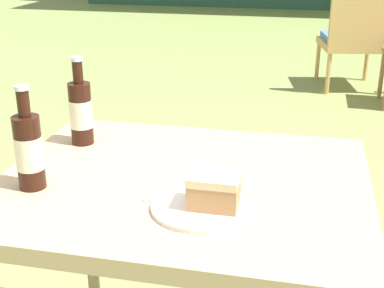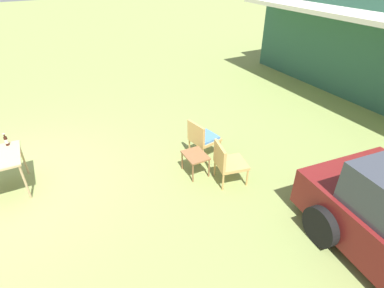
{
  "view_description": "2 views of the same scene",
  "coord_description": "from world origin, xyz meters",
  "views": [
    {
      "loc": [
        0.27,
        -1.12,
        1.29
      ],
      "look_at": [
        0.0,
        0.1,
        0.8
      ],
      "focal_mm": 50.0,
      "sensor_mm": 36.0,
      "label": 1
    },
    {
      "loc": [
        5.26,
        1.01,
        3.65
      ],
      "look_at": [
        1.39,
        3.03,
        0.9
      ],
      "focal_mm": 28.0,
      "sensor_mm": 36.0,
      "label": 2
    }
  ],
  "objects": [
    {
      "name": "ground_plane",
      "position": [
        0.0,
        0.0,
        0.0
      ],
      "size": [
        60.0,
        60.0,
        0.0
      ],
      "primitive_type": "plane",
      "color": "olive"
    },
    {
      "name": "cola_bottle_near",
      "position": [
        -0.32,
        0.17,
        0.84
      ],
      "size": [
        0.06,
        0.06,
        0.24
      ],
      "color": "black",
      "rests_on": "patio_table"
    },
    {
      "name": "wicker_chair_cushioned",
      "position": [
        0.63,
        3.67,
        0.45
      ],
      "size": [
        0.6,
        0.62,
        0.82
      ],
      "rotation": [
        0.0,
        0.0,
        3.33
      ],
      "color": "tan",
      "rests_on": "ground_plane"
    },
    {
      "name": "garden_side_table",
      "position": [
        1.1,
        3.25,
        0.38
      ],
      "size": [
        0.51,
        0.4,
        0.43
      ],
      "color": "brown",
      "rests_on": "ground_plane"
    },
    {
      "name": "wicker_chair_plain",
      "position": [
        1.6,
        3.65,
        0.46
      ],
      "size": [
        0.6,
        0.62,
        0.82
      ],
      "rotation": [
        0.0,
        0.0,
        2.94
      ],
      "color": "tan",
      "rests_on": "ground_plane"
    }
  ]
}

